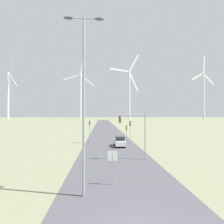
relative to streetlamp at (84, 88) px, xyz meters
name	(u,v)px	position (x,y,z in m)	size (l,w,h in m)	color
road_surface	(107,132)	(3.02, 43.28, -7.77)	(10.00, 240.00, 0.01)	#47474C
streetlamp	(84,88)	(0.00, 0.00, 0.00)	(2.91, 0.32, 12.89)	#93999E
stop_sign_near	(112,161)	(2.19, 1.83, -5.80)	(0.81, 0.07, 2.81)	#93999E
traffic_light_post_near_left	(90,127)	(-1.06, 22.65, -4.47)	(0.28, 0.34, 4.53)	#93999E
traffic_light_post_near_right	(130,127)	(7.02, 21.83, -4.53)	(0.28, 0.34, 4.45)	#93999E
traffic_light_post_mid_left	(83,128)	(-2.39, 23.30, -4.81)	(0.28, 0.34, 4.04)	#93999E
traffic_light_post_mid_right	(126,130)	(6.55, 23.71, -5.23)	(0.28, 0.34, 3.46)	#93999E
traffic_light_mast_overhead	(135,127)	(5.61, 9.64, -3.55)	(3.92, 0.34, 5.99)	#93999E
car_approaching	(120,141)	(4.60, 18.97, -6.86)	(1.88, 4.12, 1.83)	white
wind_turbine_far_left	(8,91)	(-94.92, 173.90, 21.59)	(28.30, 12.66, 65.65)	silver
wind_turbine_left	(81,92)	(-23.60, 199.98, 25.14)	(38.06, 5.75, 75.57)	silver
wind_turbine_center	(129,90)	(32.50, 179.82, 25.17)	(34.01, 15.89, 74.20)	silver
wind_turbine_right	(204,91)	(110.80, 167.47, 22.50)	(32.20, 12.98, 68.97)	silver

